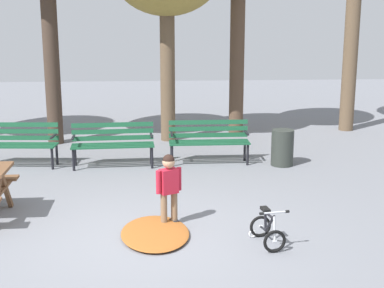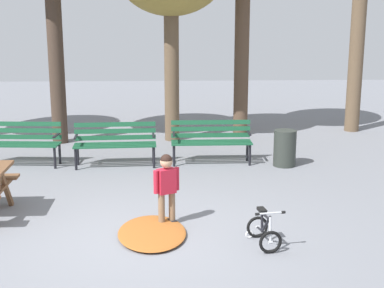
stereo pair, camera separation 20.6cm
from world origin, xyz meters
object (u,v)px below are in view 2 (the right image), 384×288
at_px(kids_bicycle, 264,231).
at_px(park_bench_far_left, 20,140).
at_px(park_bench_right, 211,138).
at_px(park_bench_left, 115,140).
at_px(child_standing, 167,184).
at_px(trash_bin, 285,148).

bearing_deg(kids_bicycle, park_bench_far_left, 135.13).
height_order(park_bench_far_left, park_bench_right, same).
bearing_deg(park_bench_left, child_standing, -72.54).
height_order(kids_bicycle, trash_bin, trash_bin).
distance_m(park_bench_far_left, park_bench_right, 3.79).
xyz_separation_m(park_bench_left, kids_bicycle, (2.27, -4.00, -0.31)).
bearing_deg(trash_bin, child_standing, -127.09).
distance_m(park_bench_right, child_standing, 3.49).
height_order(park_bench_left, trash_bin, park_bench_left).
height_order(park_bench_left, child_standing, child_standing).
relative_size(park_bench_left, park_bench_right, 1.01).
height_order(park_bench_far_left, kids_bicycle, park_bench_far_left).
bearing_deg(trash_bin, kids_bicycle, -105.52).
bearing_deg(child_standing, trash_bin, 52.91).
bearing_deg(park_bench_far_left, park_bench_right, -0.01).
bearing_deg(park_bench_right, park_bench_left, -175.74).
bearing_deg(kids_bicycle, park_bench_right, 95.06).
relative_size(park_bench_left, trash_bin, 2.26).
height_order(park_bench_right, trash_bin, park_bench_right).
distance_m(park_bench_far_left, child_standing, 4.45).
xyz_separation_m(park_bench_far_left, park_bench_left, (1.89, -0.14, 0.00)).
bearing_deg(child_standing, park_bench_right, 75.22).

